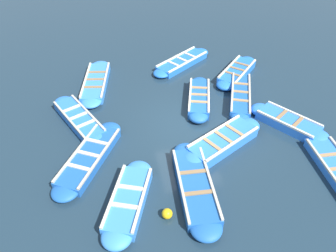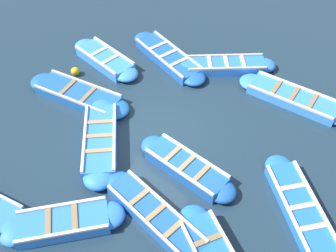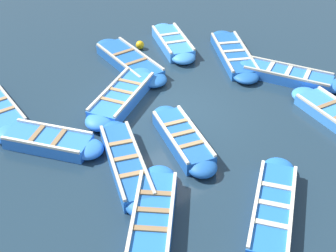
{
  "view_description": "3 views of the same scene",
  "coord_description": "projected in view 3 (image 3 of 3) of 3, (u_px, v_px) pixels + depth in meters",
  "views": [
    {
      "loc": [
        -9.71,
        2.91,
        8.22
      ],
      "look_at": [
        -0.35,
        0.96,
        0.32
      ],
      "focal_mm": 35.0,
      "sensor_mm": 36.0,
      "label": 1
    },
    {
      "loc": [
        3.64,
        -7.37,
        9.36
      ],
      "look_at": [
        0.23,
        0.47,
        0.29
      ],
      "focal_mm": 42.0,
      "sensor_mm": 36.0,
      "label": 2
    },
    {
      "loc": [
        9.05,
        -7.54,
        8.28
      ],
      "look_at": [
        0.64,
        -0.71,
        0.22
      ],
      "focal_mm": 50.0,
      "sensor_mm": 36.0,
      "label": 3
    }
  ],
  "objects": [
    {
      "name": "boat_broadside",
      "position": [
        48.0,
        141.0,
        12.98
      ],
      "size": [
        3.17,
        2.57,
        0.42
      ],
      "color": "blue",
      "rests_on": "ground"
    },
    {
      "name": "boat_near_quay",
      "position": [
        126.0,
        164.0,
        12.22
      ],
      "size": [
        3.84,
        2.13,
        0.44
      ],
      "color": "#1E59AD",
      "rests_on": "ground"
    },
    {
      "name": "ground_plane",
      "position": [
        173.0,
        113.0,
        14.39
      ],
      "size": [
        120.0,
        120.0,
        0.0
      ],
      "primitive_type": "plane",
      "color": "#1C303F"
    },
    {
      "name": "boat_bow_out",
      "position": [
        183.0,
        139.0,
        13.05
      ],
      "size": [
        3.43,
        1.74,
        0.45
      ],
      "color": "#1E59AD",
      "rests_on": "ground"
    },
    {
      "name": "boat_centre",
      "position": [
        234.0,
        55.0,
        17.09
      ],
      "size": [
        3.92,
        2.76,
        0.38
      ],
      "color": "#1E59AD",
      "rests_on": "ground"
    },
    {
      "name": "boat_end_of_row",
      "position": [
        122.0,
        97.0,
        14.77
      ],
      "size": [
        2.57,
        3.71,
        0.46
      ],
      "color": "blue",
      "rests_on": "ground"
    },
    {
      "name": "buoy_orange_near",
      "position": [
        140.0,
        45.0,
        17.74
      ],
      "size": [
        0.32,
        0.32,
        0.32
      ],
      "primitive_type": "sphere",
      "color": "#EAB214",
      "rests_on": "ground"
    },
    {
      "name": "boat_mid_row",
      "position": [
        173.0,
        43.0,
        17.83
      ],
      "size": [
        3.44,
        2.05,
        0.43
      ],
      "color": "#3884E0",
      "rests_on": "ground"
    },
    {
      "name": "boat_outer_right",
      "position": [
        288.0,
        76.0,
        15.87
      ],
      "size": [
        3.75,
        2.36,
        0.41
      ],
      "color": "blue",
      "rests_on": "ground"
    },
    {
      "name": "boat_drifting",
      "position": [
        129.0,
        61.0,
        16.67
      ],
      "size": [
        4.05,
        1.23,
        0.41
      ],
      "color": "#1E59AD",
      "rests_on": "ground"
    },
    {
      "name": "boat_outer_left",
      "position": [
        153.0,
        216.0,
        10.76
      ],
      "size": [
        3.08,
        3.0,
        0.44
      ],
      "color": "blue",
      "rests_on": "ground"
    },
    {
      "name": "boat_far_corner",
      "position": [
        273.0,
        209.0,
        10.97
      ],
      "size": [
        2.86,
        3.58,
        0.37
      ],
      "color": "blue",
      "rests_on": "ground"
    }
  ]
}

